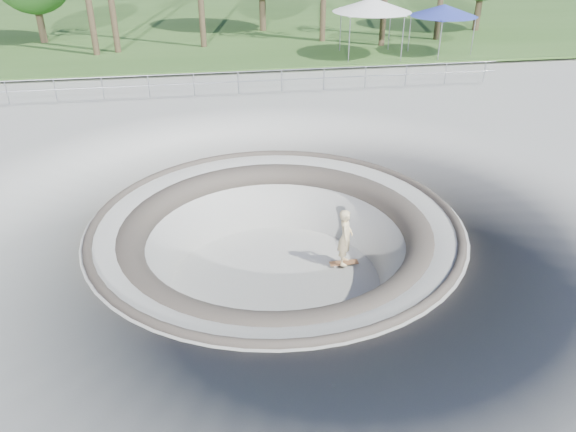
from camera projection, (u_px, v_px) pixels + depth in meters
The scene contains 9 objects.
ground at pixel (276, 222), 15.52m from camera, with size 180.00×180.00×0.00m, color #A9A9A4.
skate_bowl at pixel (276, 276), 16.40m from camera, with size 14.00×14.00×4.10m.
grass_strip at pixel (216, 15), 44.88m from camera, with size 180.00×36.00×0.12m.
distant_hills at pixel (241, 46), 68.96m from camera, with size 103.20×45.00×28.60m.
safety_railing at pixel (238, 82), 25.59m from camera, with size 25.00×0.06×1.03m.
skateboard at pixel (344, 263), 17.02m from camera, with size 0.88×0.25×0.09m.
skater at pixel (345, 237), 16.59m from camera, with size 0.65×0.43×1.79m, color beige.
canopy_white at pixel (372, 5), 30.80m from camera, with size 6.17×6.17×3.13m.
canopy_blue at pixel (444, 10), 31.58m from camera, with size 5.00×5.00×2.70m.
Camera 1 is at (-1.84, -13.43, 7.57)m, focal length 35.00 mm.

